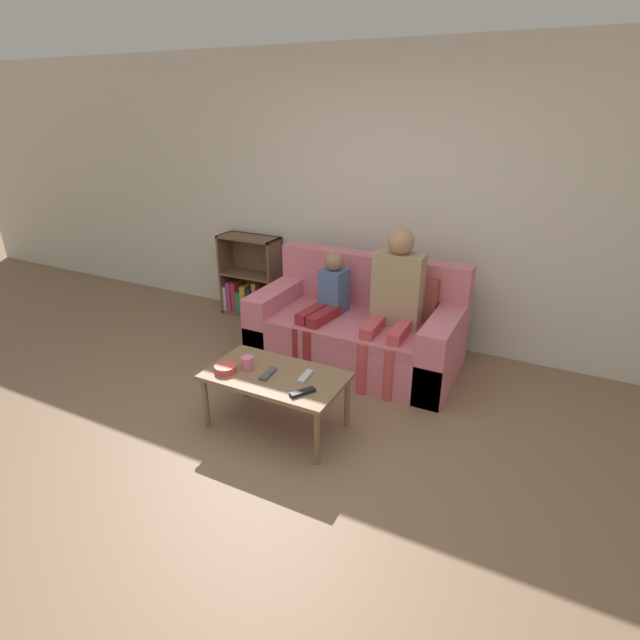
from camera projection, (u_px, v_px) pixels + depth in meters
name	position (u px, v px, depth m)	size (l,w,h in m)	color
ground_plane	(257.00, 473.00, 3.10)	(22.00, 22.00, 0.00)	#84664C
wall_back	(394.00, 202.00, 4.49)	(12.00, 0.06, 2.60)	beige
couch	(358.00, 330.00, 4.34)	(1.75, 0.89, 0.90)	#D1707F
bookshelf	(252.00, 286.00, 5.37)	(0.65, 0.28, 0.86)	brown
coffee_table	(276.00, 380.00, 3.41)	(0.95, 0.54, 0.42)	brown
person_adult	(395.00, 295.00, 3.98)	(0.40, 0.63, 1.24)	#C6474C
person_child	(324.00, 305.00, 4.24)	(0.28, 0.64, 0.97)	maroon
cup_near	(248.00, 363.00, 3.45)	(0.09, 0.09, 0.09)	pink
tv_remote_0	(305.00, 376.00, 3.34)	(0.06, 0.17, 0.02)	#B7B7BC
tv_remote_1	(303.00, 392.00, 3.16)	(0.13, 0.17, 0.02)	black
tv_remote_2	(268.00, 374.00, 3.37)	(0.06, 0.17, 0.02)	#47474C
snack_bowl	(226.00, 369.00, 3.42)	(0.15, 0.15, 0.05)	#DB4C47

